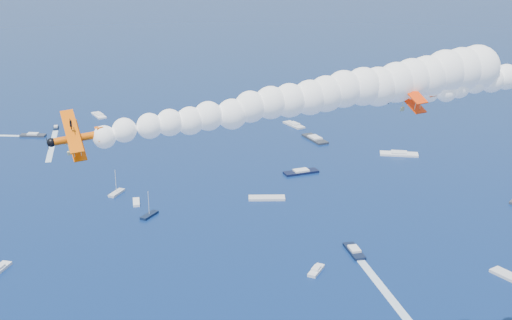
# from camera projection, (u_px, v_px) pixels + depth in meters

# --- Properties ---
(biplane_lead) EXTENTS (10.77, 11.77, 7.92)m
(biplane_lead) POSITION_uv_depth(u_px,v_px,m) (409.00, 95.00, 92.21)
(biplane_lead) COLOR #F53505
(biplane_trail) EXTENTS (9.84, 10.66, 7.59)m
(biplane_trail) POSITION_uv_depth(u_px,v_px,m) (77.00, 138.00, 78.59)
(biplane_trail) COLOR #F15C05
(smoke_trail_trail) EXTENTS (60.65, 53.40, 10.74)m
(smoke_trail_trail) POSITION_uv_depth(u_px,v_px,m) (307.00, 98.00, 87.55)
(smoke_trail_trail) COLOR white
(spectator_boats) EXTENTS (224.78, 179.41, 0.70)m
(spectator_boats) POSITION_uv_depth(u_px,v_px,m) (283.00, 199.00, 199.95)
(spectator_boats) COLOR #2E323D
(spectator_boats) RESTS_ON ground
(boat_wakes) EXTENTS (232.53, 126.73, 0.04)m
(boat_wakes) POSITION_uv_depth(u_px,v_px,m) (207.00, 177.00, 218.31)
(boat_wakes) COLOR white
(boat_wakes) RESTS_ON ground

